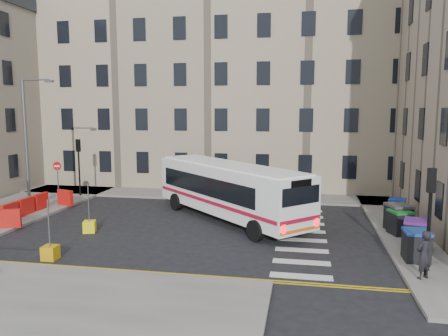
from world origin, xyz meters
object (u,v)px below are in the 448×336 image
(pedestrian, at_px, (424,255))
(bollard_yellow, at_px, (90,227))
(wheelie_bin_a, at_px, (416,245))
(wheelie_bin_c, at_px, (400,222))
(bollard_chevron, at_px, (50,253))
(bus, at_px, (228,189))
(wheelie_bin_e, at_px, (397,209))
(wheelie_bin_b, at_px, (416,234))
(wheelie_bin_d, at_px, (398,217))
(streetlamp, at_px, (26,142))

(pedestrian, height_order, bollard_yellow, pedestrian)
(wheelie_bin_a, relative_size, pedestrian, 0.70)
(wheelie_bin_a, height_order, wheelie_bin_c, wheelie_bin_a)
(wheelie_bin_c, bearing_deg, bollard_chevron, -175.96)
(bus, distance_m, wheelie_bin_e, 9.70)
(bollard_yellow, bearing_deg, bus, 30.09)
(bus, relative_size, pedestrian, 5.59)
(wheelie_bin_b, xyz_separation_m, bollard_yellow, (-15.97, 0.19, -0.51))
(wheelie_bin_b, relative_size, wheelie_bin_d, 0.93)
(wheelie_bin_a, height_order, wheelie_bin_b, wheelie_bin_b)
(bollard_chevron, bearing_deg, bollard_yellow, 95.02)
(wheelie_bin_b, relative_size, wheelie_bin_c, 1.06)
(wheelie_bin_e, relative_size, bollard_chevron, 2.10)
(bus, bearing_deg, wheelie_bin_c, -56.46)
(streetlamp, distance_m, wheelie_bin_e, 22.63)
(wheelie_bin_a, bearing_deg, streetlamp, 164.80)
(bollard_chevron, bearing_deg, wheelie_bin_d, 24.13)
(wheelie_bin_a, bearing_deg, wheelie_bin_e, 84.56)
(wheelie_bin_b, distance_m, pedestrian, 3.80)
(bollard_chevron, bearing_deg, pedestrian, 0.92)
(bus, bearing_deg, streetlamp, 135.29)
(streetlamp, xyz_separation_m, pedestrian, (21.43, -7.76, -3.28))
(streetlamp, bearing_deg, wheelie_bin_e, 3.79)
(bus, height_order, bollard_chevron, bus)
(wheelie_bin_e, xyz_separation_m, bollard_yellow, (-16.22, -5.30, -0.43))
(streetlamp, height_order, wheelie_bin_d, streetlamp)
(wheelie_bin_e, height_order, bollard_yellow, wheelie_bin_e)
(bollard_yellow, distance_m, bollard_chevron, 4.19)
(bus, relative_size, wheelie_bin_e, 8.06)
(bus, height_order, wheelie_bin_c, bus)
(bollard_chevron, bearing_deg, wheelie_bin_a, 8.54)
(bus, height_order, wheelie_bin_a, bus)
(wheelie_bin_d, bearing_deg, wheelie_bin_e, 63.44)
(wheelie_bin_d, xyz_separation_m, pedestrian, (-0.43, -6.67, 0.21))
(wheelie_bin_b, relative_size, bollard_yellow, 2.35)
(bus, xyz_separation_m, bollard_chevron, (-6.32, -8.05, -1.55))
(wheelie_bin_a, height_order, wheelie_bin_e, wheelie_bin_a)
(wheelie_bin_c, distance_m, pedestrian, 5.98)
(streetlamp, relative_size, wheelie_bin_c, 6.12)
(wheelie_bin_b, height_order, bollard_yellow, wheelie_bin_b)
(streetlamp, relative_size, wheelie_bin_a, 6.38)
(wheelie_bin_a, relative_size, wheelie_bin_d, 0.84)
(wheelie_bin_b, bearing_deg, wheelie_bin_d, 108.19)
(wheelie_bin_d, relative_size, pedestrian, 0.83)
(wheelie_bin_c, xyz_separation_m, wheelie_bin_e, (0.48, 3.27, -0.03))
(streetlamp, xyz_separation_m, bollard_chevron, (6.43, -8.00, -4.04))
(wheelie_bin_a, distance_m, pedestrian, 2.08)
(wheelie_bin_d, xyz_separation_m, bollard_chevron, (-15.43, -6.91, -0.55))
(wheelie_bin_a, xyz_separation_m, wheelie_bin_b, (0.38, 1.70, 0.02))
(wheelie_bin_e, bearing_deg, wheelie_bin_c, -81.81)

